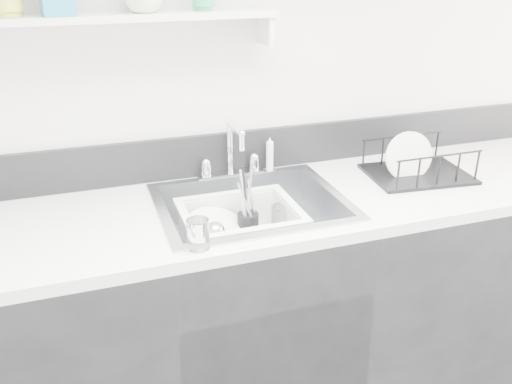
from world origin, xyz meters
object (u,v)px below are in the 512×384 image
object	(u,v)px
sink	(251,226)
wash_tub	(240,230)
dish_rack	(419,160)
counter_run	(252,313)

from	to	relation	value
sink	wash_tub	world-z (taller)	sink
sink	dish_rack	xyz separation A→B (m)	(0.68, 0.03, 0.16)
sink	dish_rack	bearing A→B (deg)	2.30
counter_run	dish_rack	world-z (taller)	dish_rack
wash_tub	dish_rack	world-z (taller)	dish_rack
sink	wash_tub	xyz separation A→B (m)	(-0.04, -0.01, -0.00)
counter_run	dish_rack	bearing A→B (deg)	2.30
counter_run	sink	world-z (taller)	sink
counter_run	wash_tub	xyz separation A→B (m)	(-0.04, -0.01, 0.37)
dish_rack	counter_run	bearing A→B (deg)	-171.98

